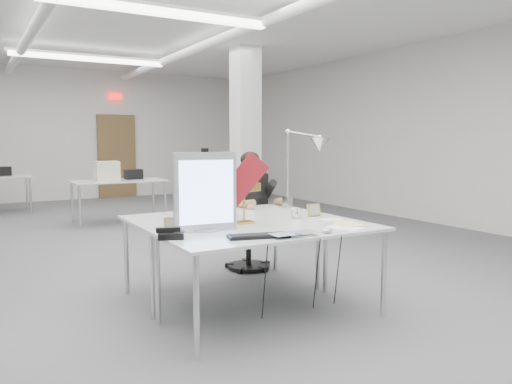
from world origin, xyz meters
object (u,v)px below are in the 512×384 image
Objects in this scene: desk_main at (273,231)px; beige_monitor at (199,199)px; laptop at (298,236)px; architect_lamp at (301,165)px; monitor at (205,192)px; bankers_lamp at (244,201)px; seated_person at (251,191)px; desk_phone at (171,235)px; office_chair at (249,223)px.

beige_monitor is (-0.25, 0.90, 0.18)m from desk_main.
architect_lamp reaches higher than laptop.
bankers_lamp is (0.44, 0.17, -0.12)m from monitor.
seated_person is 2.51× the size of laptop.
bankers_lamp is (-0.69, -1.11, 0.05)m from seated_person.
beige_monitor is at bearing 92.22° from bankers_lamp.
architect_lamp is at bearing -12.35° from beige_monitor.
bankers_lamp is at bearing 28.05° from monitor.
architect_lamp reaches higher than desk_main.
seated_person reaches higher than laptop.
architect_lamp is at bearing 8.01° from bankers_lamp.
desk_phone is 1.86m from architect_lamp.
architect_lamp reaches higher than beige_monitor.
desk_main is 1.71× the size of office_chair.
seated_person reaches higher than desk_main.
monitor is 1.63× the size of bankers_lamp.
desk_phone is (-0.78, -0.30, -0.17)m from bankers_lamp.
beige_monitor reaches higher than desk_phone.
desk_phone is (-1.47, -1.46, 0.25)m from office_chair.
office_chair reaches higher than laptop.
monitor is 0.76m from beige_monitor.
monitor is at bearing -115.54° from beige_monitor.
beige_monitor is at bearing 75.29° from desk_phone.
seated_person is (0.00, -0.05, 0.37)m from office_chair.
monitor is 0.48m from bankers_lamp.
beige_monitor is at bearing 149.30° from architect_lamp.
architect_lamp is (0.85, 1.16, 0.44)m from laptop.
bankers_lamp is 0.85m from desk_phone.
laptop is 0.93m from desk_phone.
architect_lamp is at bearing -91.29° from seated_person.
laptop is 0.41× the size of architect_lamp.
bankers_lamp is at bearing 94.61° from laptop.
monitor is at bearing -175.58° from bankers_lamp.
office_chair is 3.06× the size of beige_monitor.
office_chair is 2.85× the size of laptop.
seated_person is 1.98m from laptop.
desk_phone is at bearing -152.20° from office_chair.
seated_person is 2.45× the size of bankers_lamp.
seated_person is at bearing 27.38° from beige_monitor.
monitor is (-0.51, 0.19, 0.32)m from desk_main.
office_chair is at bearing 72.65° from laptop.
bankers_lamp is 1.11× the size of beige_monitor.
desk_main is at bearing -129.34° from office_chair.
bankers_lamp reaches higher than laptop.
laptop is 1.32m from beige_monitor.
architect_lamp is (0.20, -0.75, 0.68)m from office_chair.
seated_person is 2.04m from desk_phone.
desk_main is 0.85m from desk_phone.
laptop is at bearing -150.22° from architect_lamp.
monitor reaches higher than laptop.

